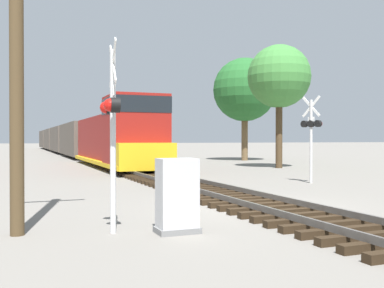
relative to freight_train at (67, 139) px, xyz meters
name	(u,v)px	position (x,y,z in m)	size (l,w,h in m)	color
ground_plane	(255,207)	(0.00, -48.80, -1.88)	(400.00, 400.00, 0.00)	slate
rail_track_bed	(255,202)	(0.00, -48.80, -1.74)	(2.60, 160.00, 0.31)	black
freight_train	(67,139)	(0.00, 0.00, 0.00)	(3.11, 77.84, 4.38)	maroon
crossing_signal_near	(112,118)	(-4.49, -50.81, 0.49)	(0.38, 1.01, 3.93)	silver
crossing_signal_far	(312,129)	(5.77, -43.60, 0.52)	(0.58, 1.00, 3.82)	silver
relay_cabinet	(177,196)	(-3.23, -51.25, -1.12)	(0.87, 0.60, 1.53)	slate
tree_far_right	(279,77)	(10.07, -34.29, 4.18)	(4.19, 4.19, 8.20)	#473521
tree_mid_background	(245,90)	(13.01, -24.04, 4.48)	(5.71, 5.71, 9.24)	brown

